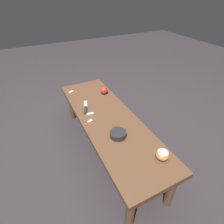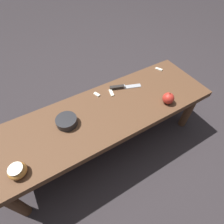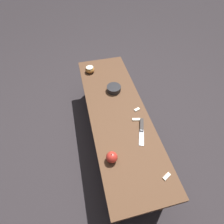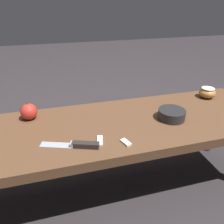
{
  "view_description": "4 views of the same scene",
  "coord_description": "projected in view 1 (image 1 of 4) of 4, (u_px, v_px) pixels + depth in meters",
  "views": [
    {
      "loc": [
        1.02,
        -0.47,
        1.27
      ],
      "look_at": [
        -0.02,
        0.05,
        0.41
      ],
      "focal_mm": 28.0,
      "sensor_mm": 36.0,
      "label": 1
    },
    {
      "loc": [
        0.31,
        0.6,
        1.18
      ],
      "look_at": [
        -0.02,
        0.05,
        0.41
      ],
      "focal_mm": 28.0,
      "sensor_mm": 36.0,
      "label": 2
    },
    {
      "loc": [
        -0.81,
        0.24,
        1.41
      ],
      "look_at": [
        -0.02,
        0.05,
        0.41
      ],
      "focal_mm": 28.0,
      "sensor_mm": 36.0,
      "label": 3
    },
    {
      "loc": [
        -0.24,
        -0.76,
        0.86
      ],
      "look_at": [
        -0.02,
        0.05,
        0.41
      ],
      "focal_mm": 35.0,
      "sensor_mm": 36.0,
      "label": 4
    }
  ],
  "objects": [
    {
      "name": "ground_plane",
      "position": [
        108.0,
        150.0,
        1.66
      ],
      "size": [
        8.0,
        8.0,
        0.0
      ],
      "primitive_type": "plane",
      "color": "#2D282B"
    },
    {
      "name": "wooden_bench",
      "position": [
        108.0,
        122.0,
        1.46
      ],
      "size": [
        1.39,
        0.43,
        0.39
      ],
      "color": "brown",
      "rests_on": "ground_plane"
    },
    {
      "name": "knife",
      "position": [
        85.0,
        109.0,
        1.52
      ],
      "size": [
        0.21,
        0.1,
        0.02
      ],
      "rotation": [
        0.0,
        0.0,
        2.79
      ],
      "color": "#9EA0A5",
      "rests_on": "wooden_bench"
    },
    {
      "name": "apple_whole",
      "position": [
        104.0,
        90.0,
        1.72
      ],
      "size": [
        0.07,
        0.07,
        0.08
      ],
      "color": "red",
      "rests_on": "wooden_bench"
    },
    {
      "name": "apple_cut",
      "position": [
        162.0,
        155.0,
        1.08
      ],
      "size": [
        0.08,
        0.08,
        0.05
      ],
      "color": "#B27233",
      "rests_on": "wooden_bench"
    },
    {
      "name": "apple_slice_near_knife",
      "position": [
        90.0,
        114.0,
        1.47
      ],
      "size": [
        0.03,
        0.06,
        0.01
      ],
      "color": "silver",
      "rests_on": "wooden_bench"
    },
    {
      "name": "apple_slice_center",
      "position": [
        90.0,
        121.0,
        1.39
      ],
      "size": [
        0.03,
        0.05,
        0.01
      ],
      "color": "silver",
      "rests_on": "wooden_bench"
    },
    {
      "name": "apple_slice_near_bowl",
      "position": [
        71.0,
        92.0,
        1.77
      ],
      "size": [
        0.04,
        0.06,
        0.01
      ],
      "color": "silver",
      "rests_on": "wooden_bench"
    },
    {
      "name": "bowl",
      "position": [
        118.0,
        134.0,
        1.24
      ],
      "size": [
        0.12,
        0.12,
        0.04
      ],
      "color": "#232326",
      "rests_on": "wooden_bench"
    }
  ]
}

